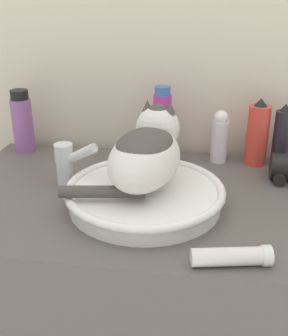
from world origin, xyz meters
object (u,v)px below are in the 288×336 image
(hairspray_can_black, at_px, (282,137))
(cream_tube, at_px, (232,257))
(faucet, at_px, (67,162))
(deodorant_stick, at_px, (220,137))
(cat, at_px, (147,151))
(spray_bottle_trigger, at_px, (257,134))
(mouthwash_bottle, at_px, (23,122))
(shampoo_bottle_tall, at_px, (162,124))

(hairspray_can_black, distance_m, cream_tube, 0.54)
(faucet, bearing_deg, deodorant_stick, 49.41)
(cat, relative_size, deodorant_stick, 1.87)
(cat, distance_m, deodorant_stick, 0.34)
(faucet, distance_m, spray_bottle_trigger, 0.55)
(faucet, xyz_separation_m, spray_bottle_trigger, (0.50, 0.23, 0.02))
(cat, distance_m, spray_bottle_trigger, 0.40)
(cream_tube, bearing_deg, faucet, 145.53)
(mouthwash_bottle, bearing_deg, spray_bottle_trigger, 0.00)
(cat, height_order, shampoo_bottle_tall, cat)
(mouthwash_bottle, relative_size, cream_tube, 1.25)
(shampoo_bottle_tall, distance_m, spray_bottle_trigger, 0.28)
(shampoo_bottle_tall, distance_m, hairspray_can_black, 0.35)
(cat, bearing_deg, spray_bottle_trigger, -34.64)
(cat, relative_size, spray_bottle_trigger, 1.49)
(deodorant_stick, relative_size, cream_tube, 1.00)
(shampoo_bottle_tall, xyz_separation_m, spray_bottle_trigger, (0.28, 0.00, -0.02))
(deodorant_stick, bearing_deg, shampoo_bottle_tall, 180.00)
(shampoo_bottle_tall, xyz_separation_m, mouthwash_bottle, (-0.44, 0.00, -0.01))
(deodorant_stick, height_order, mouthwash_bottle, mouthwash_bottle)
(spray_bottle_trigger, bearing_deg, faucet, -154.98)
(shampoo_bottle_tall, xyz_separation_m, cream_tube, (0.19, -0.51, -0.09))
(hairspray_can_black, distance_m, mouthwash_bottle, 0.78)
(cat, relative_size, hairspray_can_black, 1.59)
(cat, relative_size, faucet, 2.18)
(faucet, bearing_deg, spray_bottle_trigger, 43.72)
(cat, xyz_separation_m, mouthwash_bottle, (-0.43, 0.29, -0.04))
(mouthwash_bottle, bearing_deg, deodorant_stick, 0.00)
(faucet, distance_m, shampoo_bottle_tall, 0.32)
(spray_bottle_trigger, bearing_deg, mouthwash_bottle, 180.00)
(hairspray_can_black, bearing_deg, faucet, -157.71)
(deodorant_stick, distance_m, hairspray_can_black, 0.18)
(faucet, xyz_separation_m, shampoo_bottle_tall, (0.22, 0.23, 0.04))
(cream_tube, bearing_deg, hairspray_can_black, 73.11)
(faucet, height_order, spray_bottle_trigger, spray_bottle_trigger)
(shampoo_bottle_tall, bearing_deg, faucet, -133.37)
(hairspray_can_black, bearing_deg, cream_tube, -106.89)
(mouthwash_bottle, bearing_deg, hairspray_can_black, 0.00)
(cat, relative_size, cream_tube, 1.87)
(faucet, height_order, deodorant_stick, deodorant_stick)
(faucet, bearing_deg, shampoo_bottle_tall, 65.34)
(hairspray_can_black, bearing_deg, mouthwash_bottle, 180.00)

